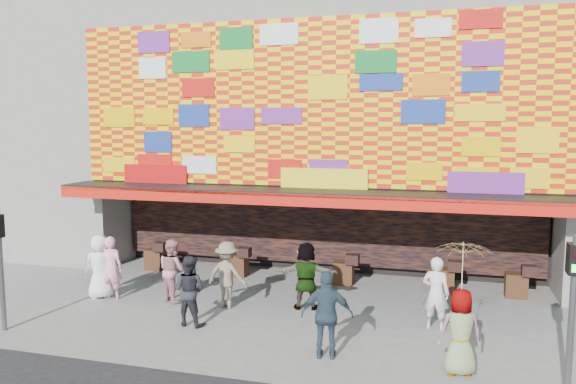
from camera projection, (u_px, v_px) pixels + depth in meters
name	position (u px, v px, depth m)	size (l,w,h in m)	color
ground	(268.00, 333.00, 13.32)	(90.00, 90.00, 0.00)	slate
shop_building	(335.00, 116.00, 20.50)	(15.20, 9.40, 10.00)	gray
neighbor_left	(32.00, 99.00, 23.73)	(11.00, 8.00, 12.00)	gray
signal_left	(0.00, 255.00, 13.32)	(0.22, 0.20, 3.00)	#59595B
signal_right	(573.00, 298.00, 10.00)	(0.22, 0.20, 3.00)	#59595B
ped_a	(100.00, 267.00, 15.93)	(0.90, 0.58, 1.83)	white
ped_b	(111.00, 267.00, 15.90)	(0.66, 0.43, 1.80)	#F69FBA
ped_c	(189.00, 290.00, 13.80)	(0.85, 0.66, 1.75)	#222328
ped_d	(227.00, 275.00, 15.13)	(1.16, 0.67, 1.80)	#786D57
ped_e	(327.00, 315.00, 11.83)	(1.10, 0.46, 1.88)	#2E4152
ped_f	(306.00, 275.00, 15.01)	(1.69, 0.54, 1.82)	gray
ped_g	(460.00, 332.00, 11.06)	(0.85, 0.55, 1.73)	gray
ped_h	(436.00, 293.00, 13.49)	(0.65, 0.43, 1.79)	silver
ped_i	(173.00, 270.00, 15.70)	(0.85, 0.66, 1.75)	#C17C8A
parasol	(463.00, 266.00, 10.90)	(1.25, 1.27, 1.93)	beige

